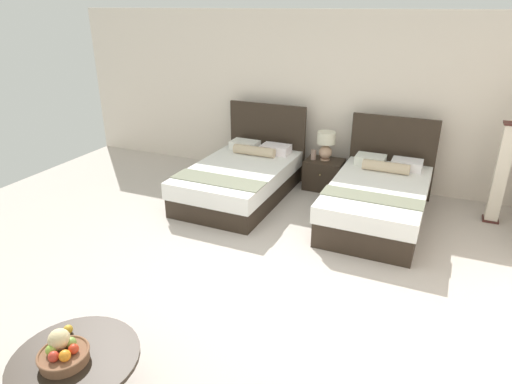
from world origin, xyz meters
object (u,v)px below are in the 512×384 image
Objects in this scene: bed_near_window at (242,178)px; bed_near_corner at (378,199)px; nightstand at (324,174)px; floor_lamp_corner at (501,174)px; vase at (313,155)px; fruit_bowl at (63,352)px; loose_apple at (68,329)px; table_lamp at (326,143)px; coffee_table at (76,367)px.

bed_near_window is 2.07m from bed_near_corner.
floor_lamp_corner is (2.46, -0.21, 0.45)m from nightstand.
bed_near_window is at bearing -139.48° from vase.
fruit_bowl reaches higher than nightstand.
nightstand is (1.08, 0.81, -0.06)m from bed_near_window.
floor_lamp_corner reaches higher than vase.
loose_apple is at bearing -114.82° from bed_near_corner.
bed_near_corner is 1.36m from table_lamp.
bed_near_corner is 1.55× the size of floor_lamp_corner.
fruit_bowl is (-0.41, -4.82, -0.07)m from vase.
vase reaches higher than nightstand.
fruit_bowl is at bearing -123.25° from floor_lamp_corner.
vase reaches higher than loose_apple.
bed_near_window reaches higher than bed_near_corner.
floor_lamp_corner is at bearing 56.75° from fruit_bowl.
floor_lamp_corner is at bearing 56.89° from coffee_table.
floor_lamp_corner is at bearing -3.70° from vase.
bed_near_corner is at bearing -39.67° from nightstand.
bed_near_window reaches higher than vase.
floor_lamp_corner is (3.00, 4.60, 0.37)m from coffee_table.
fruit_bowl is at bearing -94.89° from vase.
coffee_table is 0.67× the size of floor_lamp_corner.
vase is 2.64m from floor_lamp_corner.
bed_near_window is at bearing -143.08° from nightstand.
nightstand is 0.51m from table_lamp.
loose_apple is at bearing -97.44° from vase.
vase is 0.44× the size of fruit_bowl.
table_lamp reaches higher than loose_apple.
bed_near_window is 1.44m from table_lamp.
fruit_bowl is (-0.59, -4.86, 0.25)m from nightstand.
coffee_table is at bearing -123.11° from floor_lamp_corner.
bed_near_corner reaches higher than coffee_table.
vase is at bearing 85.61° from coffee_table.
nightstand is at bearing 175.11° from floor_lamp_corner.
table_lamp is at bearing 18.66° from vase.
loose_apple reaches higher than coffee_table.
bed_near_window is 3.83m from loose_apple.
table_lamp reaches higher than nightstand.
fruit_bowl reaches higher than loose_apple.
nightstand is 0.43× the size of floor_lamp_corner.
bed_near_corner is 4.20m from loose_apple.
nightstand is 4.70m from loose_apple.
fruit_bowl is (-1.58, -4.04, 0.17)m from bed_near_corner.
bed_near_corner is at bearing -157.58° from floor_lamp_corner.
bed_near_window is 13.78× the size of vase.
nightstand is 3.71× the size of vase.
bed_near_corner is 3.62× the size of nightstand.
bed_near_window is 4.03m from coffee_table.
bed_near_window is at bearing -170.33° from floor_lamp_corner.
table_lamp is 0.27m from vase.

